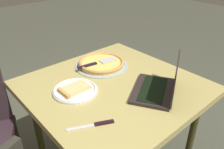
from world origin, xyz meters
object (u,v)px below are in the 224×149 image
object	(u,v)px
laptop	(160,86)
pizza_plate	(75,90)
pizza_tray	(101,63)
table_knife	(96,125)
dining_table	(114,93)

from	to	relation	value
laptop	pizza_plate	size ratio (longest dim) A/B	1.52
pizza_tray	table_knife	size ratio (longest dim) A/B	1.75
pizza_tray	table_knife	bearing A→B (deg)	-131.80
pizza_plate	pizza_tray	bearing A→B (deg)	25.66
laptop	pizza_plate	world-z (taller)	laptop
dining_table	table_knife	distance (m)	0.39
dining_table	laptop	bearing A→B (deg)	-60.28
pizza_plate	table_knife	bearing A→B (deg)	-105.60
dining_table	pizza_tray	world-z (taller)	pizza_tray
dining_table	pizza_plate	distance (m)	0.26
laptop	pizza_plate	xyz separation A→B (m)	(-0.37, 0.34, -0.03)
laptop	table_knife	bearing A→B (deg)	176.39
pizza_plate	table_knife	xyz separation A→B (m)	(-0.09, -0.31, -0.01)
pizza_plate	table_knife	distance (m)	0.32
pizza_plate	pizza_tray	size ratio (longest dim) A/B	0.70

